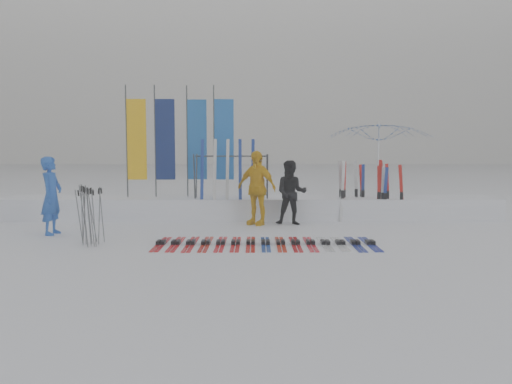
{
  "coord_description": "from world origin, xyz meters",
  "views": [
    {
      "loc": [
        0.19,
        -9.67,
        1.95
      ],
      "look_at": [
        0.2,
        1.6,
        1.0
      ],
      "focal_mm": 35.0,
      "sensor_mm": 36.0,
      "label": 1
    }
  ],
  "objects_px": {
    "person_black": "(291,193)",
    "ski_row": "(265,243)",
    "person_blue": "(52,196)",
    "person_yellow": "(256,188)",
    "ski_rack": "(231,170)",
    "tent_canopy": "(378,166)"
  },
  "relations": [
    {
      "from": "ski_rack",
      "to": "tent_canopy",
      "type": "bearing_deg",
      "value": 20.46
    },
    {
      "from": "person_yellow",
      "to": "ski_row",
      "type": "height_order",
      "value": "person_yellow"
    },
    {
      "from": "person_blue",
      "to": "tent_canopy",
      "type": "distance_m",
      "value": 9.5
    },
    {
      "from": "tent_canopy",
      "to": "ski_rack",
      "type": "relative_size",
      "value": 1.58
    },
    {
      "from": "person_blue",
      "to": "person_black",
      "type": "height_order",
      "value": "person_blue"
    },
    {
      "from": "person_yellow",
      "to": "ski_rack",
      "type": "bearing_deg",
      "value": 159.84
    },
    {
      "from": "person_yellow",
      "to": "tent_canopy",
      "type": "relative_size",
      "value": 0.6
    },
    {
      "from": "person_yellow",
      "to": "ski_rack",
      "type": "xyz_separation_m",
      "value": [
        -0.7,
        0.92,
        0.42
      ]
    },
    {
      "from": "person_black",
      "to": "ski_row",
      "type": "relative_size",
      "value": 0.37
    },
    {
      "from": "tent_canopy",
      "to": "ski_row",
      "type": "relative_size",
      "value": 0.72
    },
    {
      "from": "person_blue",
      "to": "ski_rack",
      "type": "height_order",
      "value": "ski_rack"
    },
    {
      "from": "ski_row",
      "to": "ski_rack",
      "type": "distance_m",
      "value": 4.02
    },
    {
      "from": "person_blue",
      "to": "person_black",
      "type": "bearing_deg",
      "value": -72.56
    },
    {
      "from": "tent_canopy",
      "to": "ski_rack",
      "type": "xyz_separation_m",
      "value": [
        -4.51,
        -1.68,
        -0.07
      ]
    },
    {
      "from": "ski_rack",
      "to": "person_yellow",
      "type": "bearing_deg",
      "value": -52.86
    },
    {
      "from": "person_black",
      "to": "person_yellow",
      "type": "bearing_deg",
      "value": -174.26
    },
    {
      "from": "person_black",
      "to": "ski_rack",
      "type": "xyz_separation_m",
      "value": [
        -1.6,
        0.95,
        0.54
      ]
    },
    {
      "from": "person_yellow",
      "to": "ski_row",
      "type": "xyz_separation_m",
      "value": [
        0.18,
        -2.76,
        -0.93
      ]
    },
    {
      "from": "person_blue",
      "to": "person_yellow",
      "type": "relative_size",
      "value": 0.93
    },
    {
      "from": "person_blue",
      "to": "person_yellow",
      "type": "distance_m",
      "value": 4.96
    },
    {
      "from": "person_blue",
      "to": "ski_rack",
      "type": "xyz_separation_m",
      "value": [
        4.03,
        2.43,
        0.48
      ]
    },
    {
      "from": "person_blue",
      "to": "tent_canopy",
      "type": "bearing_deg",
      "value": -61.55
    }
  ]
}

